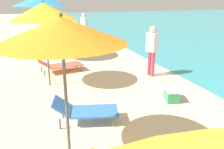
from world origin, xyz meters
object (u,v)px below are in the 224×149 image
Objects in this scene: umbrella_farthest at (41,0)px; cooler_box at (171,95)px; lounger_second_shoreside at (85,110)px; umbrella_third at (44,12)px; lounger_third_shoreside at (59,65)px; lounger_farthest_shoreside at (66,47)px; person_walking_far at (66,24)px; umbrella_second at (62,31)px; person_walking_mid at (152,46)px; person_walking_near at (84,25)px.

umbrella_farthest reaches higher than cooler_box.
umbrella_third is (-0.52, 2.50, 1.87)m from lounger_second_shoreside.
umbrella_third is at bearing 115.87° from lounger_second_shoreside.
lounger_third_shoreside is (0.45, 1.24, -1.89)m from umbrella_third.
lounger_farthest_shoreside is 0.92× the size of person_walking_far.
umbrella_second is at bearing -90.64° from lounger_farthest_shoreside.
umbrella_second reaches higher than lounger_farthest_shoreside.
umbrella_second is at bearing -89.75° from umbrella_third.
lounger_farthest_shoreside is (1.15, 4.32, -1.90)m from umbrella_third.
umbrella_third reaches higher than umbrella_second.
umbrella_second is 11.49m from person_walking_far.
umbrella_third reaches higher than cooler_box.
lounger_third_shoreside reaches higher than cooler_box.
lounger_second_shoreside is 2.38m from cooler_box.
person_walking_mid is 8.07m from person_walking_far.
lounger_farthest_shoreside is at bearing -80.62° from person_walking_mid.
lounger_farthest_shoreside is 2.73m from person_walking_near.
umbrella_farthest is 4.25m from person_walking_near.
umbrella_farthest reaches higher than person_walking_near.
umbrella_third is 4.43× the size of cooler_box.
person_walking_near is at bearing 68.73° from umbrella_third.
umbrella_third is at bearing -91.87° from umbrella_farthest.
umbrella_third reaches higher than person_walking_mid.
umbrella_second is at bearing -101.02° from lounger_second_shoreside.
umbrella_farthest is 1.65× the size of person_walking_far.
lounger_second_shoreside is 0.89× the size of lounger_third_shoreside.
umbrella_second is 4.23× the size of cooler_box.
lounger_third_shoreside is 4.15m from cooler_box.
cooler_box is (2.75, -5.47, -2.24)m from umbrella_farthest.
umbrella_second is 3.57m from umbrella_third.
person_walking_far is (0.51, 3.42, 0.73)m from lounger_farthest_shoreside.
umbrella_farthest is at bearing 88.13° from umbrella_third.
person_walking_near reaches higher than lounger_farthest_shoreside.
lounger_second_shoreside is at bearing -78.30° from umbrella_third.
umbrella_third is 4.09m from cooler_box.
umbrella_second is 10.48m from person_walking_near.
cooler_box is at bearing 99.19° from person_walking_far.
umbrella_third is 1.47× the size of person_walking_mid.
umbrella_second reaches higher than person_walking_mid.
lounger_second_shoreside is 0.97× the size of lounger_farthest_shoreside.
lounger_second_shoreside reaches higher than cooler_box.
umbrella_second is 1.41× the size of person_walking_near.
person_walking_mid is (3.20, -3.50, -1.38)m from umbrella_farthest.
lounger_farthest_shoreside is (1.04, 0.97, -2.14)m from umbrella_farthest.
umbrella_third is 1.51× the size of lounger_third_shoreside.
cooler_box is at bearing 23.25° from lounger_second_shoreside.
lounger_farthest_shoreside is at bearing 69.46° from lounger_third_shoreside.
person_walking_near is (1.40, 2.22, 0.76)m from lounger_farthest_shoreside.
umbrella_third is at bearing 143.36° from cooler_box.
umbrella_second is 0.96× the size of umbrella_third.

